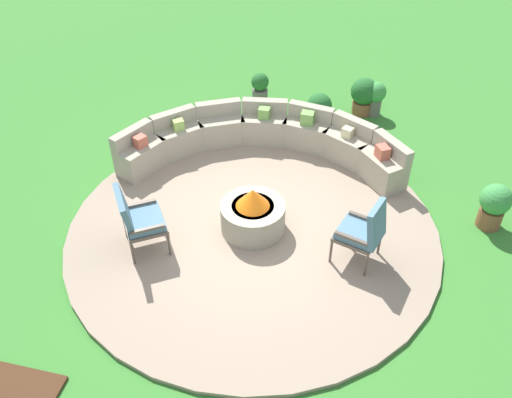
% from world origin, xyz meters
% --- Properties ---
extents(ground_plane, '(24.00, 24.00, 0.00)m').
position_xyz_m(ground_plane, '(0.00, 0.00, 0.00)').
color(ground_plane, '#387A2D').
extents(patio_circle, '(5.37, 5.37, 0.06)m').
position_xyz_m(patio_circle, '(0.00, 0.00, 0.03)').
color(patio_circle, gray).
rests_on(patio_circle, ground_plane).
extents(fire_pit, '(0.93, 0.93, 0.71)m').
position_xyz_m(fire_pit, '(0.00, 0.00, 0.34)').
color(fire_pit, '#9E937F').
rests_on(fire_pit, patio_circle).
extents(curved_stone_bench, '(4.64, 2.05, 0.73)m').
position_xyz_m(curved_stone_bench, '(-0.27, 1.85, 0.37)').
color(curved_stone_bench, '#9E937F').
rests_on(curved_stone_bench, patio_circle).
extents(lounge_chair_front_left, '(0.78, 0.82, 1.01)m').
position_xyz_m(lounge_chair_front_left, '(-1.41, -0.72, 0.59)').
color(lounge_chair_front_left, brown).
rests_on(lounge_chair_front_left, patio_circle).
extents(lounge_chair_front_right, '(0.70, 0.67, 1.00)m').
position_xyz_m(lounge_chair_front_right, '(1.56, -0.27, 0.59)').
color(lounge_chair_front_right, brown).
rests_on(lounge_chair_front_right, patio_circle).
extents(potted_plant_0, '(0.46, 0.46, 0.66)m').
position_xyz_m(potted_plant_0, '(0.51, 3.10, 0.35)').
color(potted_plant_0, '#605B56').
rests_on(potted_plant_0, ground_plane).
extents(potted_plant_1, '(0.34, 0.34, 0.62)m').
position_xyz_m(potted_plant_1, '(-0.74, 3.71, 0.33)').
color(potted_plant_1, '#605B56').
rests_on(potted_plant_1, ground_plane).
extents(potted_plant_2, '(0.45, 0.45, 0.72)m').
position_xyz_m(potted_plant_2, '(3.35, 0.92, 0.40)').
color(potted_plant_2, brown).
rests_on(potted_plant_2, ground_plane).
extents(potted_plant_3, '(0.51, 0.51, 0.72)m').
position_xyz_m(potted_plant_3, '(1.26, 3.77, 0.39)').
color(potted_plant_3, brown).
rests_on(potted_plant_3, ground_plane).
extents(potted_plant_4, '(0.39, 0.39, 0.67)m').
position_xyz_m(potted_plant_4, '(1.48, 3.76, 0.39)').
color(potted_plant_4, '#605B56').
rests_on(potted_plant_4, ground_plane).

